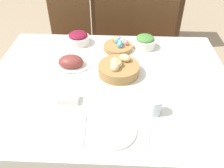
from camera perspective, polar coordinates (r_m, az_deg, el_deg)
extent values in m
plane|color=tan|center=(2.05, -0.60, -16.13)|extent=(12.00, 12.00, 0.00)
cube|color=silver|center=(1.75, -0.69, -8.94)|extent=(1.54, 1.19, 0.76)
cylinder|color=brown|center=(2.47, -15.48, 1.09)|extent=(0.03, 0.03, 0.44)
cylinder|color=brown|center=(2.36, -6.65, 0.50)|extent=(0.03, 0.03, 0.44)
cylinder|color=brown|center=(2.77, -12.97, 5.99)|extent=(0.03, 0.03, 0.44)
cylinder|color=brown|center=(2.67, -5.00, 5.63)|extent=(0.03, 0.03, 0.44)
cube|color=brown|center=(2.44, -10.64, 7.85)|extent=(0.45, 0.45, 0.02)
cube|color=brown|center=(2.50, -10.09, 14.84)|extent=(0.42, 0.05, 0.45)
cylinder|color=brown|center=(2.35, 5.09, 0.42)|extent=(0.03, 0.03, 0.44)
cylinder|color=brown|center=(2.40, 14.38, 0.06)|extent=(0.03, 0.03, 0.44)
cylinder|color=brown|center=(2.67, 5.03, 5.59)|extent=(0.03, 0.03, 0.44)
cylinder|color=brown|center=(2.71, 13.28, 5.19)|extent=(0.03, 0.03, 0.44)
cube|color=brown|center=(2.40, 10.04, 7.41)|extent=(0.43, 0.43, 0.02)
cube|color=brown|center=(2.47, 10.29, 14.49)|extent=(0.42, 0.03, 0.45)
cylinder|color=brown|center=(2.35, -3.76, 0.53)|extent=(0.03, 0.03, 0.44)
cylinder|color=brown|center=(2.36, 5.69, 0.44)|extent=(0.03, 0.03, 0.44)
cylinder|color=brown|center=(2.67, -3.20, 5.69)|extent=(0.03, 0.03, 0.44)
cylinder|color=brown|center=(2.67, 5.17, 5.61)|extent=(0.03, 0.03, 0.44)
cube|color=brown|center=(2.38, 1.04, 7.73)|extent=(0.43, 0.43, 0.02)
cube|color=brown|center=(2.45, 1.11, 14.87)|extent=(0.42, 0.03, 0.45)
cube|color=#3D2616|center=(3.33, 5.81, 17.81)|extent=(1.15, 0.44, 0.98)
cylinder|color=#9E7542|center=(1.52, 1.65, 3.57)|extent=(0.26, 0.26, 0.07)
ellipsoid|color=#E0C184|center=(1.54, 3.11, 6.29)|extent=(0.09, 0.09, 0.05)
ellipsoid|color=#E0C184|center=(1.48, 1.36, 4.91)|extent=(0.08, 0.08, 0.05)
ellipsoid|color=#E0C184|center=(1.48, 0.75, 5.23)|extent=(0.08, 0.08, 0.06)
ellipsoid|color=#E0C184|center=(1.50, 1.06, 5.05)|extent=(0.09, 0.09, 0.06)
ellipsoid|color=#E0C184|center=(1.46, 0.64, 4.06)|extent=(0.06, 0.07, 0.06)
cylinder|color=#9E7542|center=(1.79, 1.45, 8.89)|extent=(0.22, 0.22, 0.03)
ellipsoid|color=pink|center=(1.78, 3.33, 9.82)|extent=(0.04, 0.04, 0.05)
ellipsoid|color=#F29E4C|center=(1.83, 0.71, 10.76)|extent=(0.04, 0.04, 0.05)
ellipsoid|color=pink|center=(1.81, 2.43, 10.38)|extent=(0.04, 0.04, 0.05)
ellipsoid|color=pink|center=(1.83, 1.60, 10.78)|extent=(0.04, 0.04, 0.05)
ellipsoid|color=#60B2E0|center=(1.78, 2.03, 9.95)|extent=(0.04, 0.04, 0.05)
ellipsoid|color=#7FCC7A|center=(1.79, 2.71, 10.00)|extent=(0.04, 0.04, 0.05)
ellipsoid|color=#60B2E0|center=(1.81, 1.20, 10.39)|extent=(0.04, 0.04, 0.05)
ellipsoid|color=#60B2E0|center=(1.75, 1.88, 9.37)|extent=(0.04, 0.04, 0.05)
ellipsoid|color=silver|center=(1.63, -9.74, 4.43)|extent=(0.26, 0.18, 0.01)
ellipsoid|color=brown|center=(1.62, -9.85, 5.28)|extent=(0.17, 0.13, 0.09)
cylinder|color=silver|center=(1.88, -8.07, 10.49)|extent=(0.17, 0.17, 0.06)
ellipsoid|color=maroon|center=(1.86, -8.18, 11.57)|extent=(0.14, 0.14, 0.05)
cylinder|color=silver|center=(1.83, 7.89, 9.68)|extent=(0.16, 0.16, 0.07)
ellipsoid|color=#478438|center=(1.81, 8.01, 10.83)|extent=(0.13, 0.13, 0.05)
cylinder|color=silver|center=(1.18, 0.24, -11.16)|extent=(0.23, 0.23, 0.01)
cube|color=#B7B7BC|center=(1.20, -6.68, -10.94)|extent=(0.02, 0.19, 0.00)
cube|color=#B7B7BC|center=(1.19, 7.20, -11.38)|extent=(0.02, 0.19, 0.00)
cube|color=#B7B7BC|center=(1.20, 8.66, -11.38)|extent=(0.02, 0.19, 0.00)
cylinder|color=silver|center=(1.26, 10.28, -5.27)|extent=(0.07, 0.07, 0.09)
cube|color=silver|center=(1.35, -10.41, -3.60)|extent=(0.11, 0.07, 0.03)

